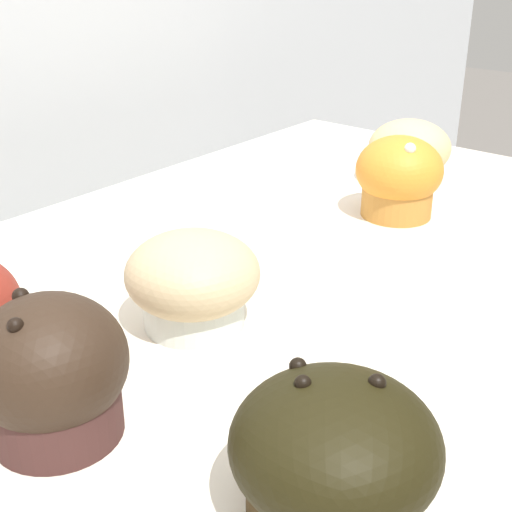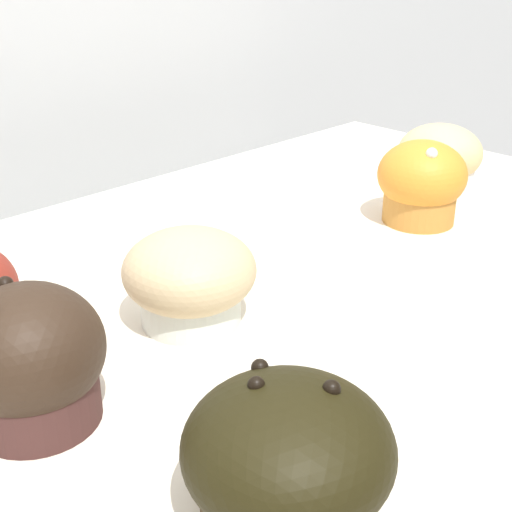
# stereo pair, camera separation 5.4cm
# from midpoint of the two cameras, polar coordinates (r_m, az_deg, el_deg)

# --- Properties ---
(muffin_front_center) EXTENTS (0.10, 0.10, 0.08)m
(muffin_front_center) POSITION_cam_midpoint_polar(r_m,az_deg,el_deg) (0.87, 16.20, 7.45)
(muffin_front_center) COLOR silver
(muffin_front_center) RESTS_ON display_counter
(muffin_back_left) EXTENTS (0.10, 0.10, 0.08)m
(muffin_back_left) POSITION_cam_midpoint_polar(r_m,az_deg,el_deg) (0.55, -2.53, -1.82)
(muffin_back_left) COLOR silver
(muffin_back_left) RESTS_ON display_counter
(muffin_back_right) EXTENTS (0.09, 0.09, 0.09)m
(muffin_back_right) POSITION_cam_midpoint_polar(r_m,az_deg,el_deg) (0.45, -14.35, -8.19)
(muffin_back_right) COLOR #402421
(muffin_back_right) RESTS_ON display_counter
(muffin_front_left) EXTENTS (0.09, 0.09, 0.09)m
(muffin_front_left) POSITION_cam_midpoint_polar(r_m,az_deg,el_deg) (0.76, 15.09, 5.67)
(muffin_front_left) COLOR #C17F35
(muffin_front_left) RESTS_ON display_counter
(muffin_front_right) EXTENTS (0.11, 0.11, 0.08)m
(muffin_front_right) POSITION_cam_midpoint_polar(r_m,az_deg,el_deg) (0.38, 6.82, -15.98)
(muffin_front_right) COLOR #352511
(muffin_front_right) RESTS_ON display_counter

